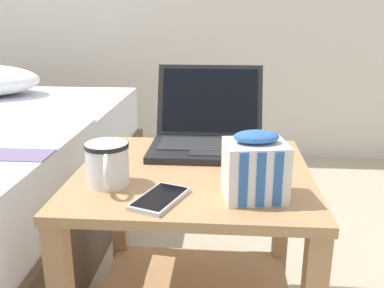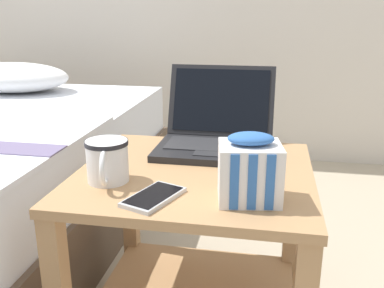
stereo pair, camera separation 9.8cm
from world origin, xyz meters
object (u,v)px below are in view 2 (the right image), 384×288
Objects in this scene: mug_front_left at (107,159)px; laptop at (216,133)px; cell_phone at (154,197)px; snack_bag at (250,170)px.

laptop is at bearing 54.33° from mug_front_left.
mug_front_left is at bearing 149.60° from cell_phone.
snack_bag reaches higher than cell_phone.
cell_phone is (-0.19, -0.03, -0.06)m from snack_bag.
laptop is 2.27× the size of mug_front_left.
mug_front_left is 0.32m from snack_bag.
laptop is 0.35m from snack_bag.
cell_phone is at bearing -30.40° from mug_front_left.
mug_front_left is (-0.21, -0.29, 0.01)m from laptop.
cell_phone is (0.13, -0.07, -0.05)m from mug_front_left.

